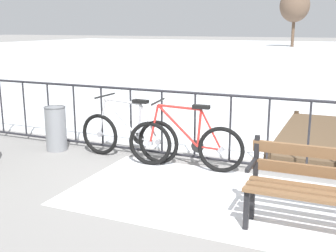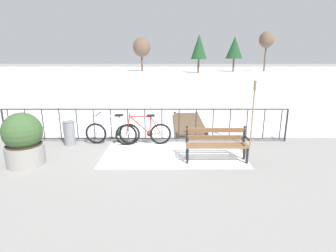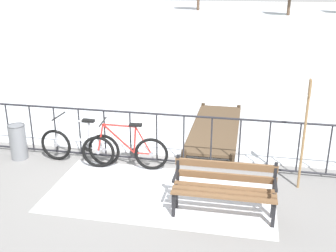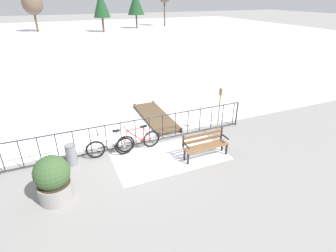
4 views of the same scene
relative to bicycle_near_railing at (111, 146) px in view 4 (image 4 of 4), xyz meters
name	(u,v)px [view 4 (image 4 of 4)]	position (x,y,z in m)	size (l,w,h in m)	color
ground_plane	(136,146)	(0.99, 0.27, -0.37)	(160.00, 160.00, 0.00)	gray
frozen_pond	(70,40)	(0.99, 28.67, -0.35)	(80.00, 56.00, 0.03)	white
snow_patch	(171,156)	(1.87, -0.93, -0.36)	(3.90, 2.01, 0.01)	white
railing_fence	(136,132)	(0.99, 0.27, 0.19)	(9.06, 0.06, 1.07)	#232328
bicycle_near_railing	(111,146)	(0.00, 0.00, 0.00)	(1.71, 0.52, 0.97)	black
bicycle_second	(138,142)	(0.97, -0.09, 0.00)	(1.71, 0.52, 0.97)	black
park_bench	(205,143)	(2.97, -1.34, 0.14)	(1.60, 0.49, 0.89)	brown
planter_with_shrub	(53,179)	(-1.88, -1.62, 0.29)	(0.95, 0.95, 1.34)	gray
trash_bin	(71,155)	(-1.32, -0.05, 0.00)	(0.35, 0.35, 0.73)	gray
oar_upright	(219,109)	(4.23, -0.22, 0.77)	(0.04, 0.16, 1.98)	#937047
wooden_dock	(156,116)	(2.52, 2.25, -0.25)	(1.10, 3.46, 0.20)	brown
tree_far_west	(32,3)	(-2.72, 38.95, 3.63)	(2.91, 2.91, 5.62)	brown
tree_west_mid	(101,4)	(6.46, 34.68, 3.57)	(2.44, 2.44, 5.83)	brown
tree_centre	(136,3)	(12.66, 37.77, 3.53)	(2.76, 2.76, 5.67)	brown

